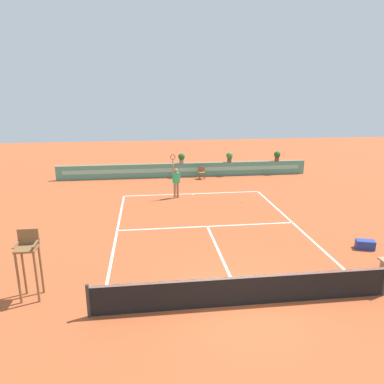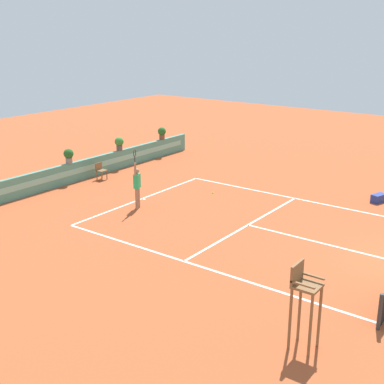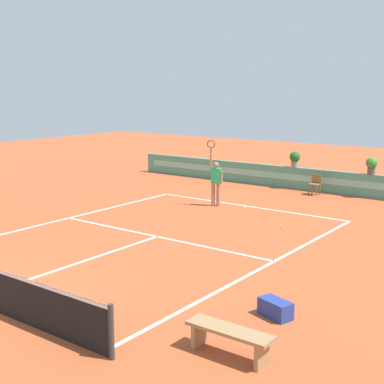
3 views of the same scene
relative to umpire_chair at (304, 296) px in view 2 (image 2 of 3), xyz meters
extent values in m
plane|color=#A84C28|center=(6.26, 4.74, -1.34)|extent=(60.00, 60.00, 0.00)
cube|color=white|center=(6.26, 10.63, -1.34)|extent=(8.22, 0.10, 0.01)
cube|color=white|center=(6.26, 5.14, -1.34)|extent=(8.22, 0.10, 0.01)
cube|color=white|center=(6.26, 1.94, -1.34)|extent=(0.10, 6.40, 0.01)
cube|color=white|center=(2.15, 4.68, -1.34)|extent=(0.10, 11.89, 0.01)
cube|color=white|center=(10.37, 4.68, -1.34)|extent=(0.10, 11.89, 0.01)
cube|color=white|center=(6.26, 10.53, -1.34)|extent=(0.10, 0.20, 0.01)
cylinder|color=#333333|center=(1.85, -1.26, -0.84)|extent=(0.10, 0.10, 1.00)
cube|color=#4C8E7A|center=(6.26, 15.13, -0.84)|extent=(18.00, 0.20, 1.00)
cube|color=#7ABCA8|center=(6.26, 15.02, -0.79)|extent=(17.10, 0.01, 0.28)
cylinder|color=brown|center=(-0.25, -0.32, -0.54)|extent=(0.07, 0.07, 1.60)
cylinder|color=brown|center=(0.26, -0.32, -0.54)|extent=(0.07, 0.07, 1.60)
cylinder|color=brown|center=(-0.25, 0.19, -0.54)|extent=(0.07, 0.07, 1.60)
cylinder|color=brown|center=(0.26, 0.19, -0.54)|extent=(0.07, 0.07, 1.60)
cube|color=brown|center=(0.00, -0.06, 0.29)|extent=(0.60, 0.60, 0.06)
cube|color=brown|center=(0.00, 0.21, 0.56)|extent=(0.60, 0.06, 0.48)
cube|color=brown|center=(-0.27, -0.06, 0.44)|extent=(0.06, 0.60, 0.04)
cube|color=brown|center=(0.27, -0.06, 0.44)|extent=(0.06, 0.60, 0.04)
cylinder|color=brown|center=(7.22, 14.15, -1.12)|extent=(0.05, 0.05, 0.45)
cylinder|color=brown|center=(7.57, 14.15, -1.12)|extent=(0.05, 0.05, 0.45)
cylinder|color=brown|center=(7.22, 14.50, -1.12)|extent=(0.05, 0.05, 0.45)
cylinder|color=brown|center=(7.57, 14.50, -1.12)|extent=(0.05, 0.05, 0.45)
cube|color=brown|center=(7.40, 14.33, -0.87)|extent=(0.44, 0.44, 0.04)
cube|color=brown|center=(7.40, 14.53, -0.67)|extent=(0.44, 0.04, 0.36)
cube|color=navy|center=(12.08, 1.96, -1.16)|extent=(0.78, 0.56, 0.36)
cylinder|color=#9E7051|center=(5.31, 9.98, -0.89)|extent=(0.14, 0.14, 0.90)
cylinder|color=#9E7051|center=(5.13, 9.89, -0.89)|extent=(0.14, 0.14, 0.90)
cube|color=#28B266|center=(5.22, 9.93, -0.14)|extent=(0.42, 0.35, 0.60)
sphere|color=#9E7051|center=(5.22, 9.93, 0.29)|extent=(0.22, 0.22, 0.22)
cylinder|color=#9E7051|center=(5.04, 9.85, 0.41)|extent=(0.09, 0.09, 0.55)
cylinder|color=black|center=(5.04, 9.85, 0.83)|extent=(0.04, 0.04, 0.24)
torus|color=#262626|center=(5.04, 9.85, 1.09)|extent=(0.29, 0.16, 0.31)
cylinder|color=#9E7051|center=(5.42, 10.03, -0.19)|extent=(0.09, 0.09, 0.50)
sphere|color=#CCE033|center=(8.80, 8.52, -1.31)|extent=(0.07, 0.07, 0.07)
cylinder|color=gray|center=(6.04, 15.13, -0.20)|extent=(0.32, 0.32, 0.28)
sphere|color=#235B23|center=(6.04, 15.13, 0.14)|extent=(0.48, 0.48, 0.48)
cylinder|color=brown|center=(13.14, 15.13, -0.20)|extent=(0.32, 0.32, 0.28)
sphere|color=#235B23|center=(13.14, 15.13, 0.14)|extent=(0.48, 0.48, 0.48)
cylinder|color=#514C47|center=(9.54, 15.13, -0.20)|extent=(0.32, 0.32, 0.28)
sphere|color=#387F33|center=(9.54, 15.13, 0.14)|extent=(0.48, 0.48, 0.48)
camera|label=1|loc=(3.60, -10.32, 4.77)|focal=33.85mm
camera|label=2|loc=(-10.24, -4.32, 5.95)|focal=48.76mm
camera|label=3|loc=(16.87, -7.32, 3.22)|focal=50.73mm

